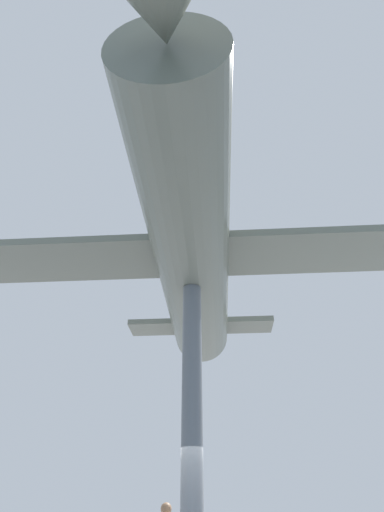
{
  "coord_description": "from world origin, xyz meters",
  "views": [
    {
      "loc": [
        1.52,
        7.83,
        1.43
      ],
      "look_at": [
        0.0,
        0.0,
        6.68
      ],
      "focal_mm": 28.0,
      "sensor_mm": 36.0,
      "label": 1
    }
  ],
  "objects": [
    {
      "name": "support_pylon_central",
      "position": [
        0.0,
        0.0,
        2.9
      ],
      "size": [
        0.4,
        0.4,
        5.8
      ],
      "color": "slate",
      "rests_on": "ground_plane"
    },
    {
      "name": "suspended_airplane",
      "position": [
        0.06,
        0.22,
        6.69
      ],
      "size": [
        14.82,
        11.87,
        3.04
      ],
      "rotation": [
        0.0,
        0.0,
        -0.26
      ],
      "color": "slate",
      "rests_on": "support_pylon_central"
    }
  ]
}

